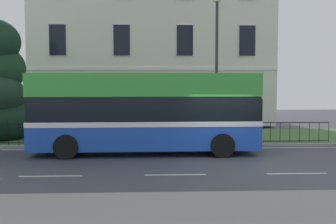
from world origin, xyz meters
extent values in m
cube|color=#3E4048|center=(0.00, 0.00, -0.03)|extent=(60.00, 56.00, 0.06)
cube|color=silver|center=(0.00, 3.65, 0.00)|extent=(54.00, 0.14, 0.01)
cube|color=silver|center=(-6.00, -1.80, 0.00)|extent=(2.00, 0.12, 0.01)
cube|color=silver|center=(-2.00, -1.80, 0.00)|extent=(2.00, 0.12, 0.01)
cube|color=silver|center=(2.00, -1.80, 0.00)|extent=(2.00, 0.12, 0.01)
cube|color=#9E9E99|center=(0.00, 4.12, 0.06)|extent=(57.00, 0.24, 0.12)
cube|color=#4B6F3B|center=(0.00, 7.14, 0.06)|extent=(57.00, 5.80, 0.12)
cube|color=gray|center=(0.00, -5.50, 0.00)|extent=(57.00, 3.00, 0.01)
cube|color=silver|center=(-2.47, 16.50, 5.71)|extent=(15.51, 9.63, 11.18)
cube|color=white|center=(-2.47, 11.66, 3.72)|extent=(15.51, 0.06, 0.20)
cube|color=#2D333D|center=(-2.47, 11.65, 1.22)|extent=(1.10, 0.06, 2.20)
cube|color=white|center=(-8.29, 11.65, 2.01)|extent=(1.10, 0.04, 1.97)
cube|color=black|center=(-8.29, 11.63, 2.01)|extent=(1.00, 0.03, 1.87)
cube|color=white|center=(-4.41, 11.65, 2.01)|extent=(1.10, 0.04, 1.97)
cube|color=black|center=(-4.41, 11.63, 2.01)|extent=(1.00, 0.03, 1.87)
cube|color=white|center=(-0.53, 11.65, 2.01)|extent=(1.10, 0.04, 1.97)
cube|color=black|center=(-0.53, 11.63, 2.01)|extent=(1.00, 0.03, 1.87)
cube|color=white|center=(3.34, 11.65, 2.01)|extent=(1.10, 0.04, 1.97)
cube|color=black|center=(3.34, 11.63, 2.01)|extent=(1.00, 0.03, 1.87)
cube|color=white|center=(-8.29, 11.65, 5.45)|extent=(1.10, 0.04, 1.97)
cube|color=black|center=(-8.29, 11.63, 5.45)|extent=(1.00, 0.03, 1.87)
cube|color=white|center=(-4.41, 11.65, 5.45)|extent=(1.10, 0.04, 1.97)
cube|color=black|center=(-4.41, 11.63, 5.45)|extent=(1.00, 0.03, 1.87)
cube|color=white|center=(-0.53, 11.65, 5.45)|extent=(1.10, 0.04, 1.97)
cube|color=black|center=(-0.53, 11.63, 5.45)|extent=(1.00, 0.03, 1.87)
cube|color=white|center=(3.34, 11.65, 5.45)|extent=(1.10, 0.04, 1.97)
cube|color=black|center=(3.34, 11.63, 5.45)|extent=(1.00, 0.03, 1.87)
cube|color=black|center=(-2.47, 4.40, 1.07)|extent=(16.19, 0.04, 0.04)
cube|color=black|center=(-2.47, 4.40, 0.20)|extent=(16.19, 0.04, 0.04)
cylinder|color=black|center=(-9.18, 4.40, 0.59)|extent=(0.02, 0.02, 0.95)
cylinder|color=black|center=(-8.72, 4.40, 0.59)|extent=(0.02, 0.02, 0.95)
cylinder|color=black|center=(-8.26, 4.40, 0.59)|extent=(0.02, 0.02, 0.95)
cylinder|color=black|center=(-7.79, 4.40, 0.59)|extent=(0.02, 0.02, 0.95)
cylinder|color=black|center=(-7.33, 4.40, 0.59)|extent=(0.02, 0.02, 0.95)
cylinder|color=black|center=(-6.87, 4.40, 0.59)|extent=(0.02, 0.02, 0.95)
cylinder|color=black|center=(-6.40, 4.40, 0.59)|extent=(0.02, 0.02, 0.95)
cylinder|color=black|center=(-5.94, 4.40, 0.59)|extent=(0.02, 0.02, 0.95)
cylinder|color=black|center=(-5.48, 4.40, 0.59)|extent=(0.02, 0.02, 0.95)
cylinder|color=black|center=(-5.02, 4.40, 0.59)|extent=(0.02, 0.02, 0.95)
cylinder|color=black|center=(-4.55, 4.40, 0.59)|extent=(0.02, 0.02, 0.95)
cylinder|color=black|center=(-4.09, 4.40, 0.59)|extent=(0.02, 0.02, 0.95)
cylinder|color=black|center=(-3.63, 4.40, 0.59)|extent=(0.02, 0.02, 0.95)
cylinder|color=black|center=(-3.17, 4.40, 0.59)|extent=(0.02, 0.02, 0.95)
cylinder|color=black|center=(-2.70, 4.40, 0.59)|extent=(0.02, 0.02, 0.95)
cylinder|color=black|center=(-2.24, 4.40, 0.59)|extent=(0.02, 0.02, 0.95)
cylinder|color=black|center=(-1.78, 4.40, 0.59)|extent=(0.02, 0.02, 0.95)
cylinder|color=black|center=(-1.32, 4.40, 0.59)|extent=(0.02, 0.02, 0.95)
cylinder|color=black|center=(-0.85, 4.40, 0.59)|extent=(0.02, 0.02, 0.95)
cylinder|color=black|center=(-0.39, 4.40, 0.59)|extent=(0.02, 0.02, 0.95)
cylinder|color=black|center=(0.07, 4.40, 0.59)|extent=(0.02, 0.02, 0.95)
cylinder|color=black|center=(0.54, 4.40, 0.59)|extent=(0.02, 0.02, 0.95)
cylinder|color=black|center=(1.00, 4.40, 0.59)|extent=(0.02, 0.02, 0.95)
cylinder|color=black|center=(1.46, 4.40, 0.59)|extent=(0.02, 0.02, 0.95)
cylinder|color=black|center=(1.92, 4.40, 0.59)|extent=(0.02, 0.02, 0.95)
cylinder|color=black|center=(2.39, 4.40, 0.59)|extent=(0.02, 0.02, 0.95)
cylinder|color=black|center=(2.85, 4.40, 0.59)|extent=(0.02, 0.02, 0.95)
cylinder|color=black|center=(3.31, 4.40, 0.59)|extent=(0.02, 0.02, 0.95)
cylinder|color=black|center=(3.77, 4.40, 0.59)|extent=(0.02, 0.02, 0.95)
cylinder|color=black|center=(4.24, 4.40, 0.59)|extent=(0.02, 0.02, 0.95)
cylinder|color=black|center=(4.70, 4.40, 0.59)|extent=(0.02, 0.02, 0.95)
cylinder|color=black|center=(5.16, 4.40, 0.59)|extent=(0.02, 0.02, 0.95)
cylinder|color=black|center=(5.62, 4.40, 0.59)|extent=(0.02, 0.02, 0.95)
cube|color=#1C49B6|center=(-3.00, 2.43, 0.81)|extent=(9.28, 2.49, 1.11)
cube|color=white|center=(-3.00, 2.43, 1.33)|extent=(9.30, 2.51, 0.20)
cube|color=black|center=(-3.00, 2.43, 1.89)|extent=(9.20, 2.45, 1.05)
cube|color=green|center=(-3.00, 2.43, 2.87)|extent=(9.28, 2.49, 0.92)
cube|color=black|center=(1.65, 2.47, 1.84)|extent=(0.08, 2.02, 0.96)
cube|color=black|center=(1.65, 2.47, 2.83)|extent=(0.08, 1.73, 0.59)
cylinder|color=silver|center=(1.64, 3.24, 0.48)|extent=(0.04, 0.20, 0.20)
cylinder|color=silver|center=(1.66, 1.71, 0.48)|extent=(0.04, 0.20, 0.20)
cylinder|color=black|center=(0.04, 3.61, 0.48)|extent=(0.96, 0.31, 0.96)
cylinder|color=black|center=(0.07, 1.31, 0.48)|extent=(0.96, 0.31, 0.96)
cylinder|color=black|center=(-6.06, 3.55, 0.48)|extent=(0.96, 0.31, 0.96)
cylinder|color=black|center=(-6.04, 1.25, 0.48)|extent=(0.96, 0.31, 0.96)
cylinder|color=#333338|center=(0.43, 5.22, 3.43)|extent=(0.14, 0.14, 6.62)
cylinder|color=black|center=(-1.88, 5.34, 0.64)|extent=(0.53, 0.53, 1.03)
ellipsoid|color=black|center=(-1.88, 5.34, 1.25)|extent=(0.54, 0.54, 0.19)
camera|label=1|loc=(-2.95, -16.14, 3.12)|focal=48.06mm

